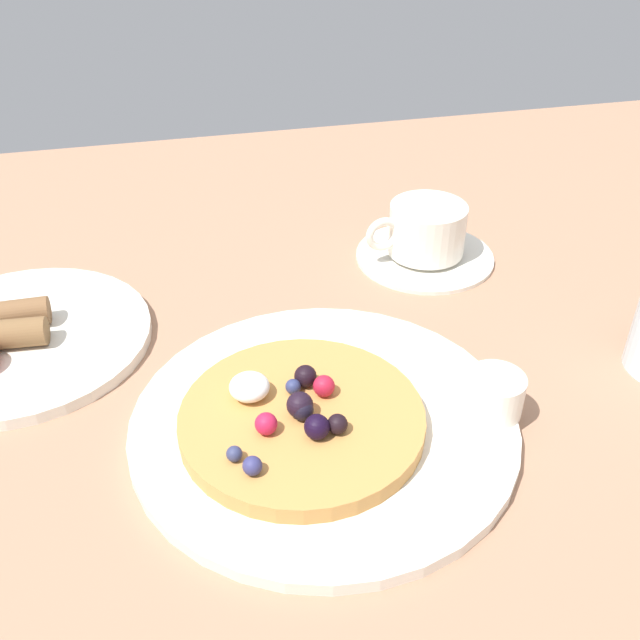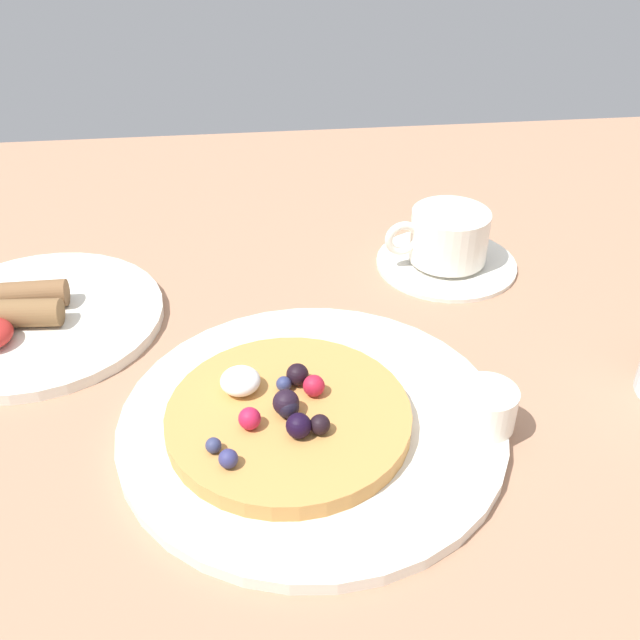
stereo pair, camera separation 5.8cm
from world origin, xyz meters
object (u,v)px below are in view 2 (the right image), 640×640
at_px(syrup_ramekin, 484,407).
at_px(pancake_plate, 311,422).
at_px(coffee_cup, 447,235).
at_px(breakfast_plate, 37,319).
at_px(coffee_saucer, 445,262).

bearing_deg(syrup_ramekin, pancake_plate, 170.17).
relative_size(pancake_plate, syrup_ramekin, 6.57).
height_order(pancake_plate, syrup_ramekin, syrup_ramekin).
relative_size(syrup_ramekin, coffee_cup, 0.42).
height_order(syrup_ramekin, breakfast_plate, syrup_ramekin).
xyz_separation_m(breakfast_plate, coffee_saucer, (0.39, 0.06, -0.00)).
bearing_deg(coffee_cup, syrup_ramekin, -97.90).
height_order(coffee_saucer, coffee_cup, coffee_cup).
relative_size(pancake_plate, coffee_saucer, 2.04).
xyz_separation_m(syrup_ramekin, coffee_saucer, (0.04, 0.24, -0.02)).
height_order(pancake_plate, breakfast_plate, same).
bearing_deg(pancake_plate, coffee_saucer, 54.16).
xyz_separation_m(breakfast_plate, coffee_cup, (0.39, 0.06, 0.03)).
distance_m(pancake_plate, breakfast_plate, 0.28).
bearing_deg(breakfast_plate, syrup_ramekin, -27.14).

